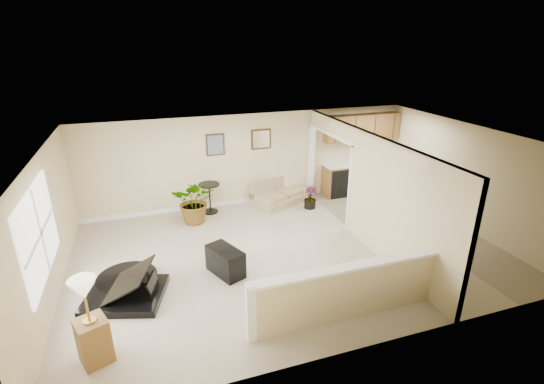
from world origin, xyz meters
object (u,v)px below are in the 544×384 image
object	(u,v)px
piano_bench	(225,261)
accent_table	(210,194)
palm_plant	(195,201)
small_plant	(310,199)
lamp_stand	(91,327)
piano	(120,270)
loveseat	(279,191)

from	to	relation	value
piano_bench	accent_table	size ratio (longest dim) A/B	1.01
piano_bench	accent_table	distance (m)	3.03
piano_bench	palm_plant	world-z (taller)	palm_plant
palm_plant	small_plant	xyz separation A→B (m)	(3.07, -0.10, -0.31)
palm_plant	lamp_stand	world-z (taller)	lamp_stand
piano	palm_plant	world-z (taller)	piano
piano	piano_bench	size ratio (longest dim) A/B	2.21
loveseat	piano	bearing A→B (deg)	-165.60
small_plant	lamp_stand	xyz separation A→B (m)	(-5.13, -4.05, 0.32)
loveseat	piano_bench	bearing A→B (deg)	-149.05
accent_table	palm_plant	xyz separation A→B (m)	(-0.44, -0.49, 0.05)
accent_table	lamp_stand	xyz separation A→B (m)	(-2.50, -4.63, 0.06)
palm_plant	small_plant	world-z (taller)	palm_plant
loveseat	lamp_stand	world-z (taller)	lamp_stand
lamp_stand	piano	bearing A→B (deg)	77.03
palm_plant	lamp_stand	distance (m)	4.63
palm_plant	small_plant	distance (m)	3.09
palm_plant	lamp_stand	bearing A→B (deg)	-116.36
loveseat	lamp_stand	bearing A→B (deg)	-156.81
loveseat	accent_table	world-z (taller)	loveseat
loveseat	lamp_stand	size ratio (longest dim) A/B	1.35
loveseat	palm_plant	xyz separation A→B (m)	(-2.41, -0.54, 0.24)
palm_plant	loveseat	bearing A→B (deg)	12.53
loveseat	accent_table	bearing A→B (deg)	158.28
accent_table	piano	bearing A→B (deg)	-124.56
small_plant	piano_bench	bearing A→B (deg)	-139.80
piano_bench	accent_table	bearing A→B (deg)	85.32
loveseat	palm_plant	world-z (taller)	palm_plant
piano	accent_table	world-z (taller)	piano
piano_bench	accent_table	world-z (taller)	accent_table
piano_bench	lamp_stand	xyz separation A→B (m)	(-2.25, -1.62, 0.31)
loveseat	small_plant	size ratio (longest dim) A/B	3.07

